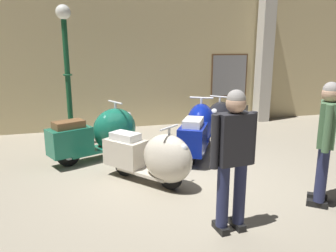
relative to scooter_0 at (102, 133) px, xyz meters
name	(u,v)px	position (x,y,z in m)	size (l,w,h in m)	color
ground_plane	(182,175)	(1.21, -1.28, -0.49)	(60.00, 60.00, 0.00)	gray
showroom_back_wall	(143,56)	(1.34, 2.49, 1.39)	(18.00, 0.63, 3.77)	#CCB784
scooter_0	(102,133)	(0.00, 0.00, 0.00)	(1.82, 1.18, 1.08)	black
scooter_1	(154,157)	(0.66, -1.51, -0.05)	(1.35, 1.53, 0.97)	black
scooter_2	(198,129)	(1.90, -0.20, 0.01)	(1.34, 1.82, 1.10)	black
scooter_3	(225,119)	(2.84, 0.57, -0.01)	(1.62, 1.53, 1.06)	black
lamppost	(67,69)	(-0.58, 1.03, 1.18)	(0.30, 0.30, 2.94)	#144728
visitor_0	(233,152)	(1.20, -3.06, 0.47)	(0.56, 0.28, 1.66)	black
visitor_1	(326,136)	(2.69, -2.77, 0.48)	(0.42, 0.45, 1.67)	black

